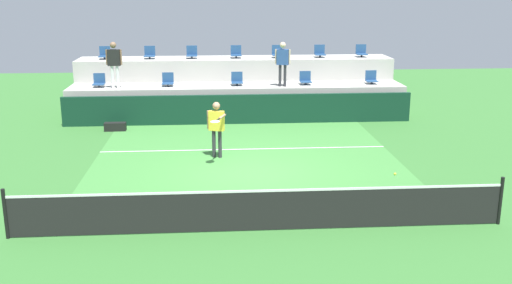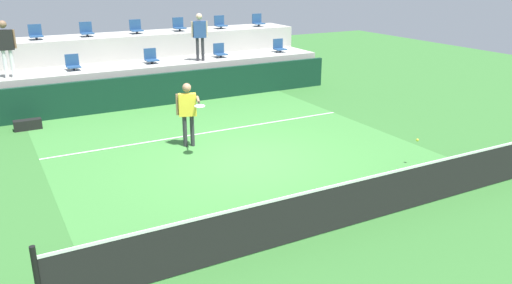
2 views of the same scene
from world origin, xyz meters
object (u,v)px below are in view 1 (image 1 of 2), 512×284
Objects in this scene: stadium_chair_upper_far_right at (361,52)px; equipment_bag at (115,127)px; stadium_chair_upper_left at (150,53)px; tennis_player at (216,124)px; tennis_ball at (395,174)px; stadium_chair_lower_far_left at (99,81)px; stadium_chair_lower_right at (305,79)px; stadium_chair_lower_left at (168,81)px; stadium_chair_lower_center at (237,80)px; spectator_in_white at (114,60)px; spectator_in_grey at (283,60)px; stadium_chair_upper_far_left at (105,54)px; stadium_chair_upper_mid_right at (277,52)px; stadium_chair_upper_mid_left at (192,53)px; stadium_chair_upper_center at (236,53)px; stadium_chair_upper_right at (320,52)px; stadium_chair_lower_far_right at (371,78)px.

stadium_chair_upper_far_right is 0.68× the size of equipment_bag.
stadium_chair_upper_left is at bearing 180.00° from stadium_chair_upper_far_right.
tennis_player is 25.00× the size of tennis_ball.
stadium_chair_lower_far_left and stadium_chair_lower_right have the same top height.
stadium_chair_lower_left is 3.00m from equipment_bag.
spectator_in_white is at bearing -175.25° from stadium_chair_lower_center.
spectator_in_grey is (2.59, 5.31, 1.23)m from tennis_player.
stadium_chair_upper_far_left is 7.11m from stadium_chair_upper_mid_right.
stadium_chair_upper_mid_left is (-4.48, 1.80, 0.85)m from stadium_chair_lower_right.
equipment_bag is at bearing 134.56° from tennis_player.
stadium_chair_upper_right is at bearing 0.00° from stadium_chair_upper_center.
equipment_bag is (-8.01, -3.84, -2.16)m from stadium_chair_upper_right.
spectator_in_white is (-1.10, -2.18, -0.00)m from stadium_chair_upper_left.
stadium_chair_upper_mid_left is 1.83m from stadium_chair_upper_center.
spectator_in_grey is at bearing -31.74° from stadium_chair_upper_mid_left.
stadium_chair_lower_left is at bearing -146.49° from stadium_chair_upper_center.
tennis_ball is at bearing -65.37° from stadium_chair_upper_mid_left.
tennis_player is 2.24× the size of equipment_bag.
stadium_chair_lower_far_right is (5.33, 0.00, 0.00)m from stadium_chair_lower_center.
stadium_chair_upper_center is 1.00× the size of stadium_chair_upper_mid_right.
stadium_chair_lower_far_right is at bearing -26.82° from stadium_chair_upper_mid_right.
stadium_chair_upper_center is at bearing 33.51° from stadium_chair_lower_left.
tennis_ball is at bearing -73.46° from stadium_chair_upper_center.
equipment_bag is (0.17, -1.66, -2.16)m from spectator_in_white.
spectator_in_white reaches higher than stadium_chair_lower_far_right.
stadium_chair_upper_mid_right is 1.00× the size of stadium_chair_upper_right.
spectator_in_grey reaches higher than stadium_chair_upper_left.
stadium_chair_lower_far_left is 5.70m from stadium_chair_upper_center.
stadium_chair_lower_right is at bearing -34.16° from stadium_chair_upper_center.
stadium_chair_lower_center and stadium_chair_lower_right have the same top height.
stadium_chair_lower_far_left is 1.00× the size of stadium_chair_lower_right.
stadium_chair_upper_far_left is at bearing 145.99° from stadium_chair_lower_left.
spectator_in_grey is at bearing 64.04° from tennis_player.
stadium_chair_lower_far_right is at bearing 78.65° from tennis_ball.
stadium_chair_lower_far_left is 9.08m from stadium_chair_upper_right.
stadium_chair_lower_far_right is 1.00× the size of stadium_chair_upper_far_left.
stadium_chair_upper_left is 0.30× the size of spectator_in_white.
stadium_chair_upper_right is 7.65× the size of tennis_ball.
stadium_chair_upper_mid_left is at bearing 165.81° from stadium_chair_lower_far_right.
stadium_chair_lower_right is at bearing 0.00° from stadium_chair_lower_center.
stadium_chair_upper_right reaches higher than tennis_ball.
spectator_in_white is (-8.18, -2.18, -0.00)m from stadium_chair_upper_right.
stadium_chair_upper_center is (-2.65, 1.80, 0.85)m from stadium_chair_lower_right.
spectator_in_white is at bearing -161.12° from stadium_chair_upper_mid_right.
stadium_chair_upper_far_right is at bearing 12.66° from stadium_chair_lower_left.
spectator_in_grey is at bearing -17.13° from stadium_chair_upper_far_left.
stadium_chair_lower_center is at bearing 167.55° from spectator_in_grey.
stadium_chair_lower_right is 8.28m from stadium_chair_upper_far_left.
tennis_player is at bearing -129.52° from stadium_chair_upper_far_right.
stadium_chair_lower_far_left and stadium_chair_lower_center have the same top height.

